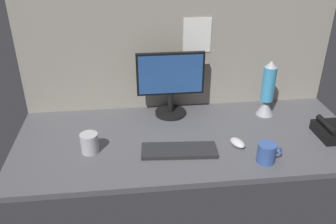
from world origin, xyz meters
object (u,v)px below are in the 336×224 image
(monitor, at_px, (170,82))
(keyboard, at_px, (179,150))
(mug_steel, at_px, (90,143))
(lava_lamp, at_px, (267,93))
(mouse, at_px, (238,143))
(desk_phone, at_px, (333,131))
(mug_ceramic_blue, at_px, (267,153))

(monitor, relative_size, keyboard, 1.04)
(mug_steel, bearing_deg, lava_lamp, 15.78)
(mouse, bearing_deg, keyboard, 162.37)
(mug_steel, xyz_separation_m, desk_phone, (1.26, 0.00, -0.02))
(mug_ceramic_blue, height_order, lava_lamp, lava_lamp)
(monitor, distance_m, mug_steel, 0.58)
(mug_ceramic_blue, distance_m, lava_lamp, 0.49)
(mug_steel, bearing_deg, mug_ceramic_blue, -11.94)
(monitor, bearing_deg, mouse, -51.97)
(keyboard, distance_m, desk_phone, 0.83)
(mug_ceramic_blue, relative_size, mug_steel, 1.20)
(mug_ceramic_blue, distance_m, desk_phone, 0.47)
(mug_ceramic_blue, bearing_deg, monitor, 126.74)
(monitor, distance_m, lava_lamp, 0.56)
(keyboard, distance_m, mug_steel, 0.44)
(mug_ceramic_blue, xyz_separation_m, lava_lamp, (0.16, 0.46, 0.09))
(desk_phone, bearing_deg, mug_steel, -179.86)
(mouse, bearing_deg, desk_phone, -18.76)
(monitor, height_order, mug_ceramic_blue, monitor)
(mouse, bearing_deg, mug_ceramic_blue, -79.18)
(monitor, bearing_deg, keyboard, -90.81)
(keyboard, bearing_deg, mouse, 9.10)
(monitor, distance_m, desk_phone, 0.91)
(keyboard, height_order, mouse, mouse)
(desk_phone, bearing_deg, keyboard, -175.99)
(mug_ceramic_blue, relative_size, lava_lamp, 0.36)
(lava_lamp, relative_size, desk_phone, 1.72)
(monitor, distance_m, mug_ceramic_blue, 0.68)
(keyboard, distance_m, mouse, 0.30)
(mug_ceramic_blue, xyz_separation_m, desk_phone, (0.43, 0.18, -0.02))
(desk_phone, bearing_deg, mug_ceramic_blue, -157.28)
(keyboard, xyz_separation_m, lava_lamp, (0.56, 0.34, 0.13))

